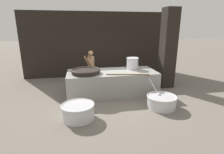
{
  "coord_description": "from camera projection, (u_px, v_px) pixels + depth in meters",
  "views": [
    {
      "loc": [
        -1.16,
        -6.28,
        2.47
      ],
      "look_at": [
        0.0,
        0.0,
        0.65
      ],
      "focal_mm": 28.0,
      "sensor_mm": 36.0,
      "label": 1
    }
  ],
  "objects": [
    {
      "name": "stock_pot",
      "position": [
        132.0,
        63.0,
        6.9
      ],
      "size": [
        0.48,
        0.48,
        0.46
      ],
      "color": "silver",
      "rests_on": "hearth_platform"
    },
    {
      "name": "prep_bowl_vegetables",
      "position": [
        161.0,
        101.0,
        5.54
      ],
      "size": [
        0.94,
        1.21,
        0.78
      ],
      "color": "silver",
      "rests_on": "ground_plane"
    },
    {
      "name": "cook",
      "position": [
        91.0,
        67.0,
        7.6
      ],
      "size": [
        0.44,
        0.6,
        1.52
      ],
      "rotation": [
        0.0,
        0.0,
        3.4
      ],
      "color": "#9E7551",
      "rests_on": "ground_plane"
    },
    {
      "name": "back_wall",
      "position": [
        102.0,
        45.0,
        9.0
      ],
      "size": [
        7.89,
        0.24,
        3.23
      ],
      "primitive_type": "cube",
      "color": "black",
      "rests_on": "ground_plane"
    },
    {
      "name": "ground_plane",
      "position": [
        112.0,
        93.0,
        6.82
      ],
      "size": [
        60.0,
        60.0,
        0.0
      ],
      "primitive_type": "plane",
      "color": "slate"
    },
    {
      "name": "prep_bowl_meat",
      "position": [
        78.0,
        111.0,
        4.84
      ],
      "size": [
        0.93,
        0.93,
        0.44
      ],
      "color": "silver",
      "rests_on": "ground_plane"
    },
    {
      "name": "hearth_platform",
      "position": [
        112.0,
        82.0,
        6.7
      ],
      "size": [
        3.33,
        1.4,
        0.87
      ],
      "color": "gray",
      "rests_on": "ground_plane"
    },
    {
      "name": "stirring_paddle",
      "position": [
        130.0,
        74.0,
        6.08
      ],
      "size": [
        1.5,
        0.36,
        0.04
      ],
      "rotation": [
        0.0,
        0.0,
        -0.19
      ],
      "color": "brown",
      "rests_on": "hearth_platform"
    },
    {
      "name": "giant_wok_near",
      "position": [
        86.0,
        71.0,
        6.26
      ],
      "size": [
        1.05,
        1.05,
        0.16
      ],
      "color": "black",
      "rests_on": "hearth_platform"
    },
    {
      "name": "support_pillar",
      "position": [
        168.0,
        49.0,
        7.21
      ],
      "size": [
        0.55,
        0.55,
        3.23
      ],
      "primitive_type": "cube",
      "color": "black",
      "rests_on": "ground_plane"
    }
  ]
}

